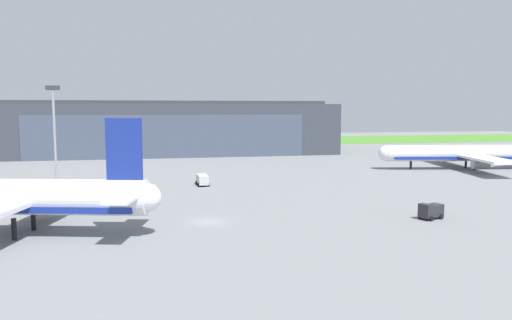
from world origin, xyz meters
The scene contains 8 objects.
ground_plane centered at (0.00, 0.00, 0.00)m, with size 440.00×440.00×0.00m, color slate.
grass_field_strip centered at (0.00, 156.47, 0.04)m, with size 440.00×56.00×0.08m, color #4B882D.
maintenance_hangar centered at (-2.74, 104.60, 8.32)m, with size 109.19×40.84×17.54m.
airliner_far_left centered at (67.81, 43.19, 3.83)m, with size 41.66×37.83×12.71m.
airliner_near_right centered at (-23.35, -1.97, 4.39)m, with size 34.86×31.54×13.81m.
baggage_tug centered at (2.19, 30.74, 1.17)m, with size 2.48×4.97×2.06m.
stair_truck centered at (29.76, -4.48, 1.15)m, with size 3.85×2.98×2.19m.
apron_light_mast centered at (-24.48, 30.46, 11.13)m, with size 2.40×0.50×19.00m.
Camera 1 is at (-6.38, -62.69, 14.87)m, focal length 33.97 mm.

